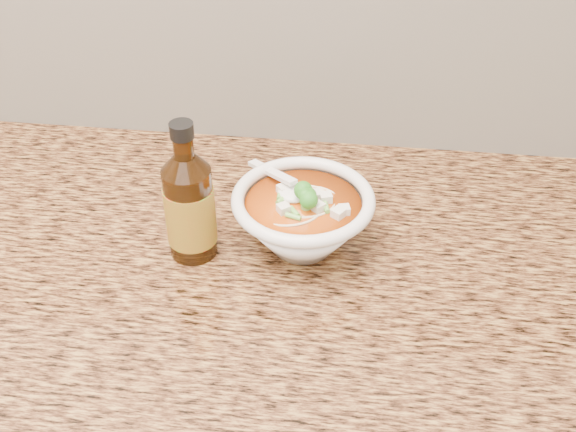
# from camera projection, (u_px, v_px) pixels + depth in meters

# --- Properties ---
(counter_slab) EXTENTS (4.00, 0.68, 0.04)m
(counter_slab) POSITION_uv_depth(u_px,v_px,m) (21.00, 252.00, 1.01)
(counter_slab) COLOR olive
(counter_slab) RESTS_ON cabinet
(soup_bowl) EXTENTS (0.19, 0.19, 0.11)m
(soup_bowl) POSITION_uv_depth(u_px,v_px,m) (303.00, 220.00, 0.96)
(soup_bowl) COLOR white
(soup_bowl) RESTS_ON counter_slab
(hot_sauce_bottle) EXTENTS (0.08, 0.08, 0.20)m
(hot_sauce_bottle) POSITION_uv_depth(u_px,v_px,m) (190.00, 207.00, 0.93)
(hot_sauce_bottle) COLOR #3C1E08
(hot_sauce_bottle) RESTS_ON counter_slab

